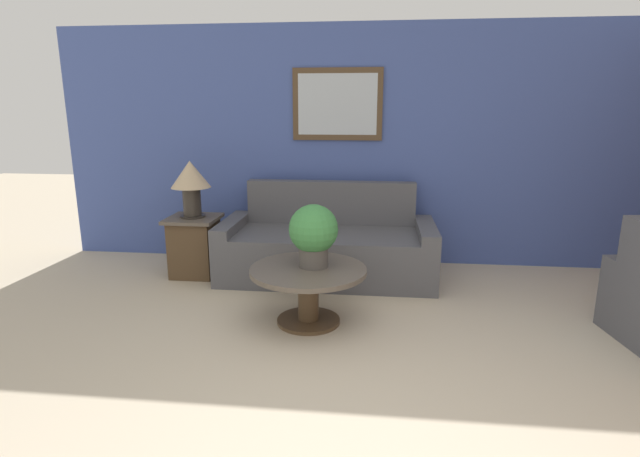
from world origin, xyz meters
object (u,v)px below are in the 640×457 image
Objects in this scene: side_table at (195,245)px; coffee_table at (308,283)px; couch_main at (327,248)px; potted_plant_on_table at (313,233)px; table_lamp at (191,180)px.

coffee_table is at bearing -38.29° from side_table.
couch_main is at bearing 4.70° from side_table.
coffee_table is 0.42m from potted_plant_on_table.
table_lamp is (-1.39, -0.11, 0.70)m from couch_main.
side_table is at bearing 141.71° from coffee_table.
potted_plant_on_table is at bearing 51.31° from coffee_table.
coffee_table is 1.63× the size of table_lamp.
couch_main is 1.22m from potted_plant_on_table.
coffee_table is 1.85× the size of potted_plant_on_table.
couch_main is 2.30× the size of coffee_table.
side_table is 0.69m from table_lamp.
coffee_table is at bearing -38.29° from table_lamp.
coffee_table is 1.52× the size of side_table.
table_lamp is at bearing -175.30° from couch_main.
couch_main reaches higher than coffee_table.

